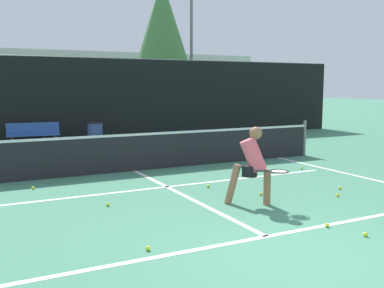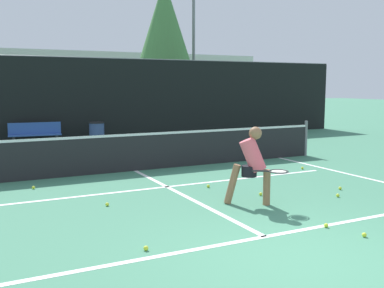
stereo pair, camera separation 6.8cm
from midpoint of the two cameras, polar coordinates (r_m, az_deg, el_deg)
ground_plane at (r=5.96m, az=14.67°, el=-14.01°), size 100.00×100.00×0.00m
court_baseline_near at (r=6.65m, az=9.12°, el=-11.52°), size 11.00×0.10×0.01m
court_service_line at (r=9.61m, az=-3.42°, el=-5.45°), size 8.25×0.10×0.01m
court_center_mark at (r=8.94m, az=-1.46°, el=-6.43°), size 0.10×5.55×0.01m
court_sideline_right at (r=11.58m, az=19.16°, el=-3.63°), size 0.10×6.55×0.01m
net at (r=11.37m, az=-7.51°, el=-0.87°), size 11.09×0.09×1.07m
fence_back at (r=17.24m, az=-14.53°, el=5.38°), size 24.00×0.06×3.17m
player_practicing at (r=8.15m, az=7.47°, el=-2.32°), size 0.95×1.01×1.43m
tennis_ball_scattered_0 at (r=6.08m, az=-5.96°, el=-13.04°), size 0.07×0.07×0.07m
tennis_ball_scattered_1 at (r=9.96m, az=-19.72°, el=-5.26°), size 0.07×0.07×0.07m
tennis_ball_scattered_2 at (r=9.85m, az=18.07°, el=-5.33°), size 0.07×0.07×0.07m
tennis_ball_scattered_3 at (r=9.21m, az=17.81°, el=-6.19°), size 0.07×0.07×0.07m
tennis_ball_scattered_4 at (r=7.26m, az=16.51°, el=-9.84°), size 0.07×0.07×0.07m
tennis_ball_scattered_6 at (r=7.01m, az=20.89°, el=-10.68°), size 0.07×0.07×0.07m
tennis_ball_scattered_7 at (r=11.91m, az=13.58°, el=-2.96°), size 0.07×0.07×0.07m
tennis_ball_scattered_9 at (r=9.54m, az=1.87°, el=-5.36°), size 0.07×0.07×0.07m
tennis_ball_scattered_10 at (r=8.25m, az=-10.90°, el=-7.56°), size 0.07×0.07×0.07m
tennis_ball_scattered_11 at (r=8.97m, az=8.52°, el=-6.28°), size 0.07×0.07×0.07m
courtside_bench at (r=16.41m, az=-19.61°, el=1.21°), size 1.77×0.55×0.86m
trash_bin at (r=16.61m, az=-12.30°, el=1.33°), size 0.57×0.57×0.82m
parked_car at (r=19.67m, az=-13.75°, el=2.73°), size 1.69×3.94×1.37m
floodlight_mast at (r=25.38m, az=-0.15°, el=15.84°), size 1.10×0.24×9.27m
tree_west at (r=24.99m, az=-3.87°, el=15.14°), size 2.91×2.91×7.75m
building_far at (r=33.30m, az=-20.72°, el=7.25°), size 36.00×2.40×4.51m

